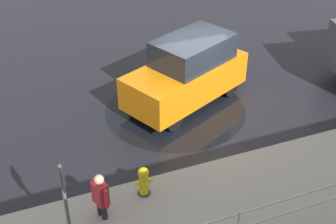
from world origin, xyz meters
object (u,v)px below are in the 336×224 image
pedestrian (100,195)px  sign_post (65,199)px  moving_hatchback (187,72)px  fire_hydrant (144,182)px

pedestrian → sign_post: sign_post is taller
moving_hatchback → pedestrian: bearing=45.8°
moving_hatchback → sign_post: 6.48m
moving_hatchback → fire_hydrant: moving_hatchback is taller
sign_post → pedestrian: bearing=-134.4°
pedestrian → sign_post: 1.47m
fire_hydrant → pedestrian: pedestrian is taller
fire_hydrant → sign_post: size_ratio=0.33×
moving_hatchback → fire_hydrant: 4.35m
moving_hatchback → pedestrian: (3.68, 3.79, -0.34)m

